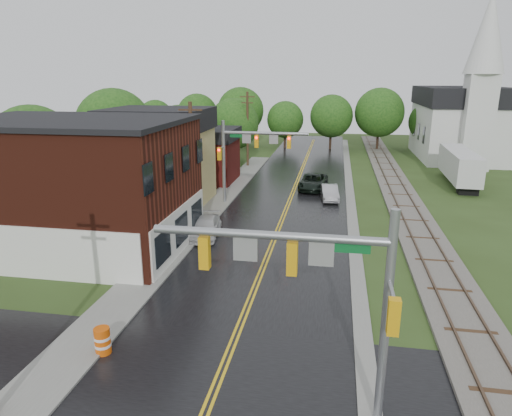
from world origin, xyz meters
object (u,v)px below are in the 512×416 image
(church, at_px, (462,115))
(utility_pole_b, at_px, (192,159))
(brick_building, at_px, (73,185))
(pickup_white, at_px, (206,227))
(tree_left_a, at_px, (35,150))
(traffic_signal_near, at_px, (317,276))
(sedan_silver, at_px, (329,193))
(suv_dark, at_px, (313,182))
(traffic_signal_far, at_px, (248,147))
(tree_left_c, at_px, (181,132))
(construction_barrel, at_px, (103,341))
(semi_trailer, at_px, (459,165))
(tree_left_b, at_px, (116,129))
(tree_left_e, at_px, (234,125))
(utility_pole_c, at_px, (248,128))

(church, bearing_deg, utility_pole_b, -130.18)
(brick_building, bearing_deg, pickup_white, 22.99)
(brick_building, distance_m, tree_left_a, 10.14)
(traffic_signal_near, distance_m, sedan_silver, 27.95)
(brick_building, relative_size, suv_dark, 2.64)
(traffic_signal_far, relative_size, tree_left_c, 0.96)
(construction_barrel, bearing_deg, traffic_signal_far, 86.19)
(traffic_signal_near, relative_size, utility_pole_b, 0.82)
(construction_barrel, bearing_deg, semi_trailer, 57.79)
(tree_left_a, height_order, construction_barrel, tree_left_a)
(tree_left_b, xyz_separation_m, tree_left_e, (9.00, 14.00, -0.90))
(traffic_signal_near, relative_size, tree_left_e, 0.90)
(traffic_signal_far, xyz_separation_m, tree_left_e, (-5.38, 18.90, -0.16))
(traffic_signal_far, relative_size, tree_left_b, 0.76)
(utility_pole_b, height_order, sedan_silver, utility_pole_b)
(traffic_signal_near, bearing_deg, semi_trailer, 70.25)
(semi_trailer, bearing_deg, tree_left_e, 162.46)
(tree_left_a, bearing_deg, traffic_signal_far, 17.30)
(sedan_silver, distance_m, semi_trailer, 15.39)
(utility_pole_b, distance_m, semi_trailer, 28.24)
(utility_pole_c, distance_m, tree_left_c, 8.16)
(traffic_signal_far, bearing_deg, semi_trailer, 28.84)
(traffic_signal_near, xyz_separation_m, traffic_signal_far, (-6.94, 25.00, 0.01))
(traffic_signal_near, height_order, tree_left_c, tree_left_c)
(pickup_white, bearing_deg, traffic_signal_near, -68.90)
(utility_pole_c, distance_m, pickup_white, 26.14)
(utility_pole_b, relative_size, semi_trailer, 0.82)
(utility_pole_c, height_order, pickup_white, utility_pole_c)
(tree_left_c, bearing_deg, brick_building, -86.86)
(tree_left_b, relative_size, sedan_silver, 2.39)
(tree_left_c, relative_size, pickup_white, 1.72)
(suv_dark, bearing_deg, church, 52.30)
(tree_left_c, relative_size, suv_dark, 1.41)
(brick_building, height_order, tree_left_b, tree_left_b)
(tree_left_a, height_order, tree_left_e, tree_left_a)
(semi_trailer, bearing_deg, brick_building, -141.53)
(utility_pole_c, xyz_separation_m, construction_barrel, (1.80, -40.00, -4.15))
(sedan_silver, bearing_deg, traffic_signal_near, -96.74)
(suv_dark, xyz_separation_m, semi_trailer, (14.53, 4.59, 1.36))
(church, relative_size, utility_pole_c, 2.22)
(tree_left_b, distance_m, sedan_silver, 22.05)
(tree_left_a, distance_m, suv_dark, 24.91)
(construction_barrel, bearing_deg, sedan_silver, 71.64)
(traffic_signal_near, distance_m, tree_left_c, 41.67)
(church, height_order, sedan_silver, church)
(traffic_signal_near, distance_m, tree_left_a, 30.66)
(sedan_silver, distance_m, pickup_white, 14.07)
(tree_left_e, xyz_separation_m, semi_trailer, (25.22, -7.97, -2.70))
(utility_pole_b, xyz_separation_m, sedan_silver, (10.30, 7.62, -4.05))
(tree_left_b, relative_size, construction_barrel, 8.57)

